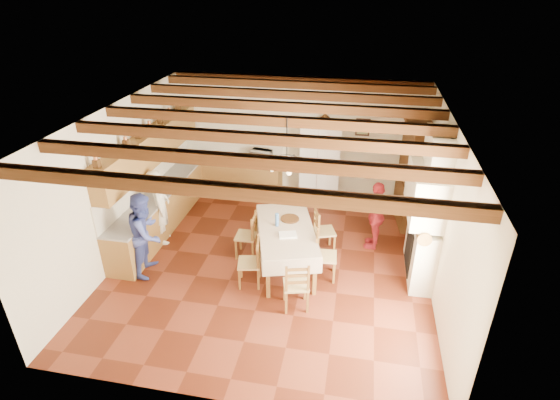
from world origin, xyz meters
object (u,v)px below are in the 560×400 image
object	(u,v)px
chair_right_far	(325,230)
refrigerator	(319,161)
dining_table	(286,232)
microwave	(261,156)
person_woman_blue	(146,234)
person_woman_red	(376,215)
chair_right_near	(326,255)
chair_end_near	(296,284)
person_man	(160,207)
chair_end_far	(279,213)
chair_left_far	(246,235)
chair_left_near	(249,262)
hutch	(414,175)

from	to	relation	value
chair_right_far	refrigerator	bearing A→B (deg)	-9.77
dining_table	microwave	size ratio (longest dim) A/B	4.33
person_woman_blue	person_woman_red	size ratio (longest dim) A/B	1.12
chair_right_near	chair_end_near	distance (m)	1.01
chair_right_far	person_man	bearing A→B (deg)	75.16
refrigerator	chair_end_far	size ratio (longest dim) A/B	2.01
person_woman_red	chair_right_near	bearing A→B (deg)	-27.00
chair_end_near	person_man	bearing A→B (deg)	-41.07
dining_table	chair_end_near	xyz separation A→B (m)	(0.37, -1.11, -0.30)
refrigerator	chair_end_near	size ratio (longest dim) A/B	2.01
dining_table	chair_right_near	distance (m)	0.86
chair_left_far	person_man	world-z (taller)	person_man
chair_left_near	dining_table	bearing A→B (deg)	128.44
dining_table	person_woman_blue	xyz separation A→B (m)	(-2.54, -0.61, 0.04)
refrigerator	chair_left_near	world-z (taller)	refrigerator
chair_right_far	person_woman_red	distance (m)	1.10
chair_end_far	person_woman_red	distance (m)	2.08
refrigerator	chair_end_far	distance (m)	2.11
chair_end_far	person_man	distance (m)	2.52
chair_right_far	person_woman_blue	distance (m)	3.48
refrigerator	microwave	size ratio (longest dim) A/B	3.81
chair_left_far	microwave	distance (m)	2.88
chair_right_far	dining_table	bearing A→B (deg)	116.72
chair_end_near	hutch	bearing A→B (deg)	-136.25
person_man	person_woman_red	world-z (taller)	person_man
dining_table	person_man	bearing A→B (deg)	170.95
hutch	chair_left_far	xyz separation A→B (m)	(-3.31, -2.05, -0.68)
person_woman_red	chair_left_far	bearing A→B (deg)	-63.13
person_man	person_woman_blue	distance (m)	1.06
hutch	chair_end_far	world-z (taller)	hutch
microwave	chair_right_near	bearing A→B (deg)	-49.22
chair_left_far	chair_end_near	world-z (taller)	same
dining_table	chair_end_far	size ratio (longest dim) A/B	2.28
dining_table	chair_left_far	bearing A→B (deg)	165.15
refrigerator	hutch	world-z (taller)	hutch
microwave	person_woman_blue	bearing A→B (deg)	-101.02
chair_right_near	refrigerator	bearing A→B (deg)	4.69
person_woman_red	microwave	xyz separation A→B (m)	(-2.86, 1.97, 0.30)
chair_right_far	chair_end_far	xyz separation A→B (m)	(-1.05, 0.55, 0.00)
chair_end_near	refrigerator	bearing A→B (deg)	-103.12
refrigerator	chair_right_near	world-z (taller)	refrigerator
microwave	refrigerator	bearing A→B (deg)	15.62
dining_table	person_woman_red	distance (m)	1.98
chair_left_near	person_woman_blue	world-z (taller)	person_woman_blue
person_man	chair_right_far	bearing A→B (deg)	-107.57
chair_right_far	person_man	distance (m)	3.44
hutch	chair_end_near	xyz separation A→B (m)	(-2.09, -3.39, -0.68)
chair_right_near	microwave	size ratio (longest dim) A/B	1.90
person_woman_blue	dining_table	bearing A→B (deg)	-82.00
hutch	chair_end_far	xyz separation A→B (m)	(-2.84, -1.03, -0.68)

